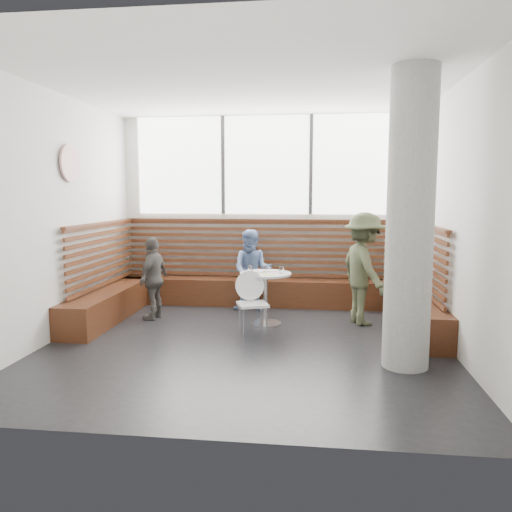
# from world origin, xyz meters

# --- Properties ---
(room) EXTENTS (5.00, 5.00, 3.20)m
(room) POSITION_xyz_m (0.00, 0.00, 1.60)
(room) COLOR silver
(room) RESTS_ON ground
(booth) EXTENTS (5.00, 2.50, 1.44)m
(booth) POSITION_xyz_m (0.00, 1.77, 0.41)
(booth) COLOR #3C1D0F
(booth) RESTS_ON ground
(concrete_column) EXTENTS (0.50, 0.50, 3.20)m
(concrete_column) POSITION_xyz_m (1.85, -0.60, 1.60)
(concrete_column) COLOR gray
(concrete_column) RESTS_ON ground
(wall_art) EXTENTS (0.03, 0.50, 0.50)m
(wall_art) POSITION_xyz_m (-2.46, 0.40, 2.30)
(wall_art) COLOR white
(wall_art) RESTS_ON room
(cafe_table) EXTENTS (0.74, 0.74, 0.76)m
(cafe_table) POSITION_xyz_m (0.14, 0.99, 0.54)
(cafe_table) COLOR silver
(cafe_table) RESTS_ON ground
(cafe_chair) EXTENTS (0.40, 0.39, 0.84)m
(cafe_chair) POSITION_xyz_m (0.02, 0.51, 0.49)
(cafe_chair) COLOR white
(cafe_chair) RESTS_ON ground
(adult_man) EXTENTS (0.94, 1.20, 1.63)m
(adult_man) POSITION_xyz_m (1.55, 1.20, 0.81)
(adult_man) COLOR #434B32
(adult_man) RESTS_ON ground
(child_back) EXTENTS (0.68, 0.55, 1.32)m
(child_back) POSITION_xyz_m (-0.16, 1.80, 0.66)
(child_back) COLOR #6C88BB
(child_back) RESTS_ON ground
(child_left) EXTENTS (0.43, 0.77, 1.24)m
(child_left) POSITION_xyz_m (-1.58, 1.12, 0.62)
(child_left) COLOR #534F4B
(child_left) RESTS_ON ground
(plate_near) EXTENTS (0.21, 0.21, 0.01)m
(plate_near) POSITION_xyz_m (0.02, 1.09, 0.77)
(plate_near) COLOR white
(plate_near) RESTS_ON cafe_table
(plate_far) EXTENTS (0.19, 0.19, 0.01)m
(plate_far) POSITION_xyz_m (0.19, 1.14, 0.77)
(plate_far) COLOR white
(plate_far) RESTS_ON cafe_table
(glass_left) EXTENTS (0.07, 0.07, 0.12)m
(glass_left) POSITION_xyz_m (-0.07, 0.95, 0.82)
(glass_left) COLOR white
(glass_left) RESTS_ON cafe_table
(glass_mid) EXTENTS (0.06, 0.06, 0.10)m
(glass_mid) POSITION_xyz_m (0.14, 0.94, 0.81)
(glass_mid) COLOR white
(glass_mid) RESTS_ON cafe_table
(glass_right) EXTENTS (0.07, 0.07, 0.11)m
(glass_right) POSITION_xyz_m (0.37, 0.98, 0.82)
(glass_right) COLOR white
(glass_right) RESTS_ON cafe_table
(menu_card) EXTENTS (0.22, 0.19, 0.00)m
(menu_card) POSITION_xyz_m (0.17, 0.83, 0.76)
(menu_card) COLOR #A5C64C
(menu_card) RESTS_ON cafe_table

